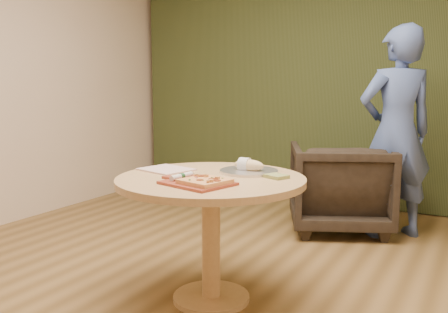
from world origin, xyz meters
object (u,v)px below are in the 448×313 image
object	(u,v)px
serving_tray	(249,171)
person_standing	(396,133)
bread_roll	(248,165)
armchair	(340,183)
cutlery_roll	(182,176)
pedestal_table	(211,201)
pizza_paddle	(196,183)
flatbread_pizza	(205,181)

from	to	relation	value
serving_tray	person_standing	size ratio (longest dim) A/B	0.20
bread_roll	person_standing	distance (m)	1.70
armchair	cutlery_roll	bearing A→B (deg)	56.33
armchair	person_standing	distance (m)	0.64
pedestal_table	armchair	xyz separation A→B (m)	(0.27, 1.79, -0.19)
person_standing	armchair	bearing A→B (deg)	-31.81
armchair	serving_tray	bearing A→B (deg)	60.99
pizza_paddle	flatbread_pizza	xyz separation A→B (m)	(0.06, -0.01, 0.02)
flatbread_pizza	serving_tray	size ratio (longest dim) A/B	0.76
pedestal_table	bread_roll	distance (m)	0.33
bread_roll	armchair	world-z (taller)	armchair
pedestal_table	cutlery_roll	size ratio (longest dim) A/B	5.52
pedestal_table	cutlery_roll	xyz separation A→B (m)	(-0.08, -0.19, 0.17)
pizza_paddle	serving_tray	distance (m)	0.47
serving_tray	bread_roll	size ratio (longest dim) A/B	1.84
pizza_paddle	pedestal_table	bearing A→B (deg)	114.04
bread_roll	pizza_paddle	bearing A→B (deg)	-100.44
serving_tray	armchair	size ratio (longest dim) A/B	0.42
armchair	person_standing	world-z (taller)	person_standing
bread_roll	armchair	size ratio (longest dim) A/B	0.23
pedestal_table	armchair	distance (m)	1.82
cutlery_roll	pizza_paddle	bearing A→B (deg)	-7.84
pizza_paddle	person_standing	xyz separation A→B (m)	(0.68, 2.05, 0.12)
person_standing	cutlery_roll	bearing A→B (deg)	31.74
bread_roll	pedestal_table	bearing A→B (deg)	-116.37
serving_tray	person_standing	world-z (taller)	person_standing
cutlery_roll	pedestal_table	bearing A→B (deg)	74.61
pizza_paddle	cutlery_roll	xyz separation A→B (m)	(-0.11, 0.03, 0.02)
cutlery_roll	bread_roll	bearing A→B (deg)	71.95
cutlery_roll	person_standing	world-z (taller)	person_standing
armchair	pizza_paddle	bearing A→B (deg)	59.55
person_standing	pizza_paddle	bearing A→B (deg)	34.75
pizza_paddle	armchair	size ratio (longest dim) A/B	0.56
cutlery_roll	serving_tray	xyz separation A→B (m)	(0.20, 0.43, -0.02)
cutlery_roll	bread_roll	world-z (taller)	bread_roll
cutlery_roll	armchair	xyz separation A→B (m)	(0.35, 1.98, -0.36)
bread_roll	person_standing	world-z (taller)	person_standing
pizza_paddle	serving_tray	world-z (taller)	serving_tray
pizza_paddle	bread_roll	xyz separation A→B (m)	(0.08, 0.46, 0.04)
pizza_paddle	person_standing	world-z (taller)	person_standing
cutlery_roll	serving_tray	bearing A→B (deg)	70.98
pizza_paddle	bread_roll	distance (m)	0.47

